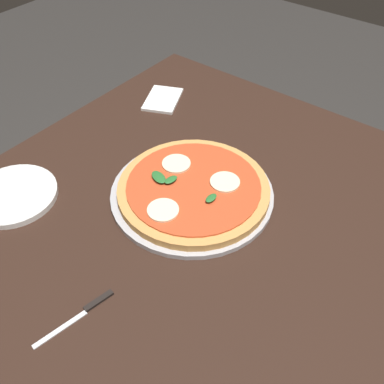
{
  "coord_description": "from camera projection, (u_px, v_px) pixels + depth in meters",
  "views": [
    {
      "loc": [
        0.5,
        0.4,
        1.42
      ],
      "look_at": [
        -0.05,
        -0.02,
        0.74
      ],
      "focal_mm": 40.75,
      "sensor_mm": 36.0,
      "label": 1
    }
  ],
  "objects": [
    {
      "name": "dining_table",
      "position": [
        187.0,
        244.0,
        1.01
      ],
      "size": [
        1.1,
        0.97,
        0.73
      ],
      "color": "black",
      "rests_on": "ground_plane"
    },
    {
      "name": "plate_white",
      "position": [
        13.0,
        195.0,
        0.97
      ],
      "size": [
        0.19,
        0.19,
        0.01
      ],
      "primitive_type": "cylinder",
      "color": "white",
      "rests_on": "dining_table"
    },
    {
      "name": "napkin",
      "position": [
        163.0,
        99.0,
        1.25
      ],
      "size": [
        0.16,
        0.14,
        0.01
      ],
      "primitive_type": "cube",
      "rotation": [
        0.0,
        0.0,
        0.43
      ],
      "color": "white",
      "rests_on": "dining_table"
    },
    {
      "name": "knife",
      "position": [
        84.0,
        311.0,
        0.77
      ],
      "size": [
        0.16,
        0.04,
        0.01
      ],
      "color": "black",
      "rests_on": "dining_table"
    },
    {
      "name": "serving_tray",
      "position": [
        192.0,
        193.0,
        0.97
      ],
      "size": [
        0.36,
        0.36,
        0.01
      ],
      "primitive_type": "cylinder",
      "color": "#B2B2B7",
      "rests_on": "dining_table"
    },
    {
      "name": "pizza",
      "position": [
        193.0,
        188.0,
        0.96
      ],
      "size": [
        0.34,
        0.34,
        0.03
      ],
      "color": "tan",
      "rests_on": "serving_tray"
    },
    {
      "name": "ground_plane",
      "position": [
        188.0,
        363.0,
        1.45
      ],
      "size": [
        6.0,
        6.0,
        0.0
      ],
      "primitive_type": "plane",
      "color": "#2D2B28"
    }
  ]
}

